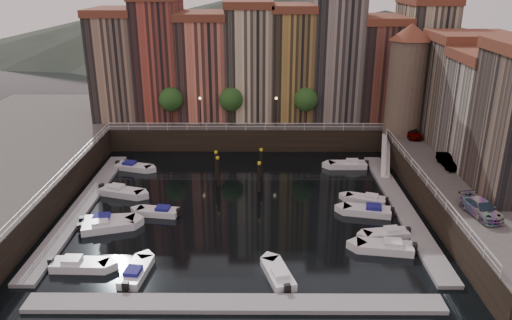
{
  "coord_description": "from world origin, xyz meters",
  "views": [
    {
      "loc": [
        1.7,
        -46.77,
        22.3
      ],
      "look_at": [
        1.42,
        4.0,
        3.3
      ],
      "focal_mm": 35.0,
      "sensor_mm": 36.0,
      "label": 1
    }
  ],
  "objects_px": {
    "boat_left_1": "(106,226)",
    "car_a": "(411,133)",
    "boat_left_0": "(79,265)",
    "mooring_pilings": "(239,170)",
    "car_b": "(449,161)",
    "corner_tower": "(407,78)",
    "gangway": "(386,154)",
    "car_c": "(481,209)",
    "boat_left_2": "(108,221)"
  },
  "relations": [
    {
      "from": "mooring_pilings",
      "to": "car_a",
      "type": "height_order",
      "value": "car_a"
    },
    {
      "from": "mooring_pilings",
      "to": "car_b",
      "type": "xyz_separation_m",
      "value": [
        22.41,
        -2.58,
        2.01
      ]
    },
    {
      "from": "boat_left_1",
      "to": "car_b",
      "type": "relative_size",
      "value": 1.28
    },
    {
      "from": "gangway",
      "to": "boat_left_0",
      "type": "height_order",
      "value": "gangway"
    },
    {
      "from": "car_b",
      "to": "car_a",
      "type": "bearing_deg",
      "value": 94.8
    },
    {
      "from": "boat_left_0",
      "to": "corner_tower",
      "type": "bearing_deg",
      "value": 40.84
    },
    {
      "from": "mooring_pilings",
      "to": "boat_left_0",
      "type": "bearing_deg",
      "value": -124.78
    },
    {
      "from": "corner_tower",
      "to": "gangway",
      "type": "xyz_separation_m",
      "value": [
        -2.9,
        -4.5,
        -8.28
      ]
    },
    {
      "from": "boat_left_0",
      "to": "gangway",
      "type": "bearing_deg",
      "value": 38.31
    },
    {
      "from": "mooring_pilings",
      "to": "boat_left_1",
      "type": "bearing_deg",
      "value": -137.02
    },
    {
      "from": "boat_left_1",
      "to": "car_a",
      "type": "distance_m",
      "value": 38.17
    },
    {
      "from": "car_b",
      "to": "car_c",
      "type": "xyz_separation_m",
      "value": [
        -1.36,
        -11.43,
        0.01
      ]
    },
    {
      "from": "corner_tower",
      "to": "gangway",
      "type": "height_order",
      "value": "corner_tower"
    },
    {
      "from": "corner_tower",
      "to": "car_b",
      "type": "bearing_deg",
      "value": -81.0
    },
    {
      "from": "mooring_pilings",
      "to": "car_b",
      "type": "height_order",
      "value": "car_b"
    },
    {
      "from": "boat_left_0",
      "to": "car_b",
      "type": "distance_m",
      "value": 37.87
    },
    {
      "from": "corner_tower",
      "to": "boat_left_0",
      "type": "height_order",
      "value": "corner_tower"
    },
    {
      "from": "boat_left_2",
      "to": "car_b",
      "type": "bearing_deg",
      "value": 5.83
    },
    {
      "from": "car_a",
      "to": "boat_left_1",
      "type": "bearing_deg",
      "value": -157.82
    },
    {
      "from": "gangway",
      "to": "boat_left_0",
      "type": "relative_size",
      "value": 1.73
    },
    {
      "from": "gangway",
      "to": "mooring_pilings",
      "type": "height_order",
      "value": "gangway"
    },
    {
      "from": "corner_tower",
      "to": "boat_left_1",
      "type": "relative_size",
      "value": 2.69
    },
    {
      "from": "boat_left_0",
      "to": "car_c",
      "type": "relative_size",
      "value": 1.04
    },
    {
      "from": "boat_left_2",
      "to": "boat_left_1",
      "type": "bearing_deg",
      "value": -86.93
    },
    {
      "from": "car_a",
      "to": "car_c",
      "type": "relative_size",
      "value": 0.86
    },
    {
      "from": "car_a",
      "to": "boat_left_0",
      "type": "bearing_deg",
      "value": -150.25
    },
    {
      "from": "corner_tower",
      "to": "boat_left_0",
      "type": "bearing_deg",
      "value": -140.7
    },
    {
      "from": "mooring_pilings",
      "to": "car_b",
      "type": "relative_size",
      "value": 1.37
    },
    {
      "from": "corner_tower",
      "to": "boat_left_0",
      "type": "relative_size",
      "value": 2.87
    },
    {
      "from": "boat_left_1",
      "to": "car_b",
      "type": "bearing_deg",
      "value": -2.99
    },
    {
      "from": "corner_tower",
      "to": "car_c",
      "type": "distance_m",
      "value": 24.14
    },
    {
      "from": "corner_tower",
      "to": "car_b",
      "type": "height_order",
      "value": "corner_tower"
    },
    {
      "from": "corner_tower",
      "to": "boat_left_1",
      "type": "xyz_separation_m",
      "value": [
        -32.4,
        -20.28,
        -9.81
      ]
    },
    {
      "from": "gangway",
      "to": "boat_left_2",
      "type": "relative_size",
      "value": 1.62
    },
    {
      "from": "boat_left_0",
      "to": "car_b",
      "type": "relative_size",
      "value": 1.2
    },
    {
      "from": "boat_left_2",
      "to": "car_c",
      "type": "xyz_separation_m",
      "value": [
        33.07,
        -3.92,
        3.28
      ]
    },
    {
      "from": "gangway",
      "to": "car_a",
      "type": "height_order",
      "value": "car_a"
    },
    {
      "from": "mooring_pilings",
      "to": "car_a",
      "type": "distance_m",
      "value": 22.71
    },
    {
      "from": "boat_left_0",
      "to": "boat_left_1",
      "type": "height_order",
      "value": "boat_left_1"
    },
    {
      "from": "gangway",
      "to": "car_c",
      "type": "xyz_separation_m",
      "value": [
        3.41,
        -18.74,
        1.75
      ]
    },
    {
      "from": "mooring_pilings",
      "to": "boat_left_2",
      "type": "bearing_deg",
      "value": -139.97
    },
    {
      "from": "corner_tower",
      "to": "boat_left_2",
      "type": "bearing_deg",
      "value": -149.32
    },
    {
      "from": "boat_left_1",
      "to": "car_c",
      "type": "height_order",
      "value": "car_c"
    },
    {
      "from": "boat_left_1",
      "to": "car_c",
      "type": "distance_m",
      "value": 33.2
    },
    {
      "from": "gangway",
      "to": "boat_left_0",
      "type": "bearing_deg",
      "value": -143.23
    },
    {
      "from": "gangway",
      "to": "boat_left_2",
      "type": "bearing_deg",
      "value": -153.45
    },
    {
      "from": "gangway",
      "to": "car_a",
      "type": "xyz_separation_m",
      "value": [
        3.67,
        2.83,
        1.76
      ]
    },
    {
      "from": "gangway",
      "to": "corner_tower",
      "type": "bearing_deg",
      "value": 57.2
    },
    {
      "from": "car_c",
      "to": "boat_left_2",
      "type": "bearing_deg",
      "value": 162.45
    },
    {
      "from": "mooring_pilings",
      "to": "boat_left_1",
      "type": "relative_size",
      "value": 1.07
    }
  ]
}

